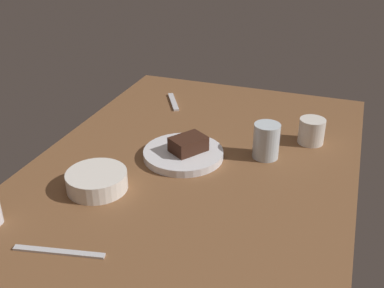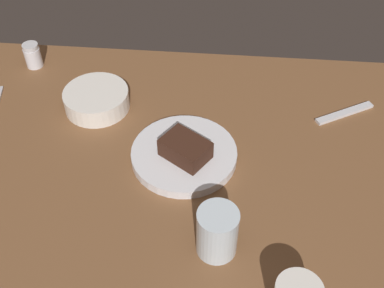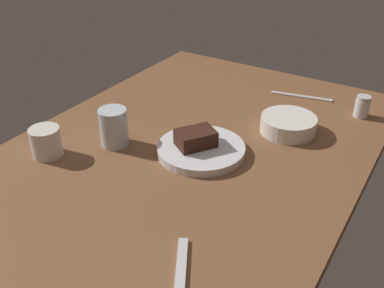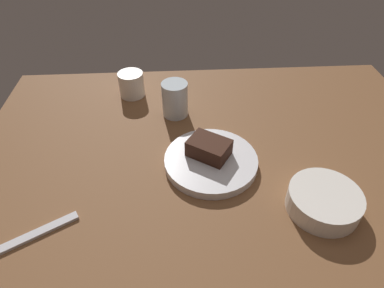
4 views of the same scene
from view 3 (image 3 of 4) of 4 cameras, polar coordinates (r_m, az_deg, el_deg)
dining_table at (r=114.66cm, az=-0.15°, el=-0.89°), size 120.00×84.00×3.00cm
dessert_plate at (r=110.45cm, az=1.17°, el=-0.70°), size 21.96×21.96×2.07cm
chocolate_cake_slice at (r=109.14cm, az=0.48°, el=0.76°), size 11.40×10.66×4.06cm
salt_shaker at (r=135.92cm, az=20.99°, el=4.50°), size 4.13×4.13×6.32cm
water_glass at (r=114.08cm, az=-10.02°, el=2.13°), size 7.19×7.19×9.79cm
side_bowl at (r=122.01cm, az=12.25°, el=2.47°), size 14.87×14.87×4.48cm
coffee_cup at (r=114.07cm, az=-18.22°, el=0.25°), size 7.45×7.45×7.37cm
dessert_spoon at (r=80.49cm, az=-1.41°, el=-15.77°), size 13.93×8.97×0.70cm
butter_knife at (r=144.14cm, az=13.84°, el=5.95°), size 5.16×18.90×0.50cm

